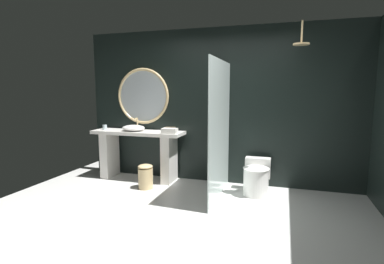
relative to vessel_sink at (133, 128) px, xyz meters
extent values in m
plane|color=silver|center=(1.45, -1.55, -0.92)|extent=(5.76, 5.76, 0.00)
cube|color=black|center=(1.45, 0.35, 0.38)|extent=(4.80, 0.10, 2.60)
cube|color=silver|center=(0.07, 0.03, -0.08)|extent=(1.63, 0.49, 0.06)
cube|color=silver|center=(-0.52, 0.03, -0.52)|extent=(0.16, 0.41, 0.81)
cube|color=silver|center=(0.65, 0.03, -0.52)|extent=(0.16, 0.41, 0.81)
ellipsoid|color=white|center=(0.00, 0.00, 0.00)|extent=(0.41, 0.33, 0.11)
cylinder|color=#D6B77F|center=(0.00, 0.15, 0.06)|extent=(0.02, 0.02, 0.22)
cylinder|color=#D6B77F|center=(0.00, 0.10, 0.16)|extent=(0.02, 0.10, 0.02)
cylinder|color=silver|center=(-0.59, 0.01, -0.01)|extent=(0.08, 0.08, 0.09)
cube|color=#3D3323|center=(0.65, 0.08, -0.01)|extent=(0.17, 0.12, 0.08)
torus|color=#D6B77F|center=(0.07, 0.26, 0.55)|extent=(1.00, 0.05, 1.00)
cylinder|color=#B2BCC1|center=(0.07, 0.27, 0.55)|extent=(0.92, 0.01, 0.92)
cube|color=silver|center=(1.62, -0.39, 0.08)|extent=(0.02, 1.38, 2.01)
cylinder|color=#D6B77F|center=(2.69, -0.24, 1.43)|extent=(0.02, 0.02, 0.30)
cylinder|color=#D6B77F|center=(2.69, -0.24, 1.27)|extent=(0.22, 0.22, 0.02)
cylinder|color=white|center=(2.14, -0.19, -0.72)|extent=(0.38, 0.38, 0.41)
ellipsoid|color=white|center=(2.14, -0.19, -0.51)|extent=(0.39, 0.43, 0.02)
cube|color=white|center=(2.14, 0.08, -0.56)|extent=(0.39, 0.17, 0.31)
cylinder|color=#D6B77F|center=(0.41, -0.41, -0.76)|extent=(0.24, 0.24, 0.33)
ellipsoid|color=#D6B77F|center=(0.41, -0.41, -0.56)|extent=(0.24, 0.24, 0.07)
cube|color=silver|center=(0.72, -0.11, -0.01)|extent=(0.25, 0.16, 0.09)
camera|label=1|loc=(2.51, -4.62, 0.65)|focal=27.85mm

